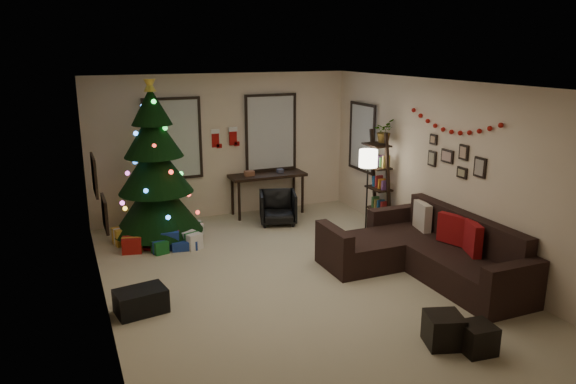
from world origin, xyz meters
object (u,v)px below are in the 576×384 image
Objects in this scene: bookshelf at (380,182)px; sofa at (425,254)px; desk_chair at (278,207)px; desk at (267,179)px; christmas_tree at (155,173)px.

sofa is at bearing -103.10° from bookshelf.
desk is at bearing 103.39° from desk_chair.
desk is (-1.06, 3.58, 0.42)m from sofa.
christmas_tree reaches higher than desk_chair.
christmas_tree is 2.35m from desk.
christmas_tree reaches higher than desk.
christmas_tree is 1.57× the size of bookshelf.
bookshelf is (3.74, -0.96, -0.29)m from christmas_tree.
christmas_tree is 4.52× the size of desk_chair.
desk is 0.76m from desk_chair.
desk is 0.83× the size of bookshelf.
desk_chair is (-1.10, 2.93, 0.02)m from sofa.
desk_chair is at bearing -94.10° from desk.
bookshelf is (1.57, -0.94, 0.55)m from desk_chair.
bookshelf reaches higher than desk.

